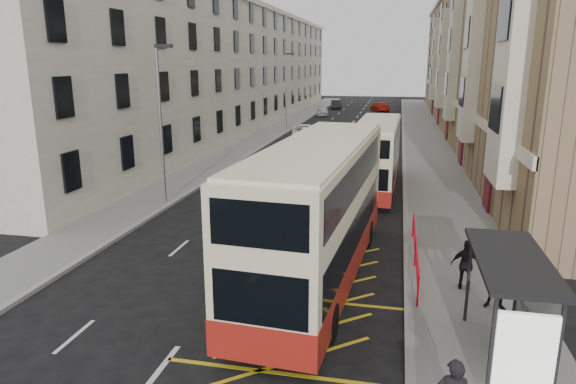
% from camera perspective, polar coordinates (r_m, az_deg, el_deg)
% --- Properties ---
extents(ground, '(200.00, 200.00, 0.00)m').
position_cam_1_polar(ground, '(15.20, -10.71, -14.81)').
color(ground, black).
rests_on(ground, ground).
extents(pavement_right, '(4.00, 120.00, 0.15)m').
position_cam_1_polar(pavement_right, '(42.86, 15.42, 4.09)').
color(pavement_right, slate).
rests_on(pavement_right, ground).
extents(pavement_left, '(3.00, 120.00, 0.15)m').
position_cam_1_polar(pavement_left, '(44.69, -4.88, 4.96)').
color(pavement_left, slate).
rests_on(pavement_left, ground).
extents(kerb_right, '(0.25, 120.00, 0.15)m').
position_cam_1_polar(kerb_right, '(42.79, 12.74, 4.24)').
color(kerb_right, gray).
rests_on(kerb_right, ground).
extents(kerb_left, '(0.25, 120.00, 0.15)m').
position_cam_1_polar(kerb_left, '(44.28, -3.02, 4.91)').
color(kerb_left, gray).
rests_on(kerb_left, ground).
extents(road_markings, '(10.00, 110.00, 0.01)m').
position_cam_1_polar(road_markings, '(57.88, 6.68, 7.00)').
color(road_markings, silver).
rests_on(road_markings, ground).
extents(terrace_right, '(10.75, 79.00, 15.25)m').
position_cam_1_polar(terrace_right, '(58.31, 22.09, 13.53)').
color(terrace_right, '#937455').
rests_on(terrace_right, ground).
extents(terrace_left, '(9.18, 79.00, 13.25)m').
position_cam_1_polar(terrace_left, '(60.66, -6.17, 13.52)').
color(terrace_left, silver).
rests_on(terrace_left, ground).
extents(bus_shelter, '(1.65, 4.25, 2.70)m').
position_cam_1_polar(bus_shelter, '(13.21, 24.29, -10.22)').
color(bus_shelter, black).
rests_on(bus_shelter, pavement_right).
extents(guard_railing, '(0.06, 6.56, 1.01)m').
position_cam_1_polar(guard_railing, '(19.07, 13.99, -5.97)').
color(guard_railing, red).
rests_on(guard_railing, pavement_right).
extents(street_lamp_near, '(0.93, 0.18, 8.00)m').
position_cam_1_polar(street_lamp_near, '(27.00, -13.92, 8.20)').
color(street_lamp_near, gray).
rests_on(street_lamp_near, pavement_left).
extents(street_lamp_far, '(0.93, 0.18, 8.00)m').
position_cam_1_polar(street_lamp_far, '(55.49, -0.16, 11.58)').
color(street_lamp_far, gray).
rests_on(street_lamp_far, pavement_left).
extents(double_decker_front, '(3.57, 12.14, 4.78)m').
position_cam_1_polar(double_decker_front, '(17.21, 3.35, -2.25)').
color(double_decker_front, '#F4E5B9').
rests_on(double_decker_front, ground).
extents(double_decker_rear, '(2.60, 10.10, 4.00)m').
position_cam_1_polar(double_decker_rear, '(30.18, 9.79, 4.03)').
color(double_decker_rear, '#F4E5B9').
rests_on(double_decker_rear, ground).
extents(pedestrian_mid, '(0.92, 0.77, 1.69)m').
position_cam_1_polar(pedestrian_mid, '(16.61, 22.53, -9.29)').
color(pedestrian_mid, black).
rests_on(pedestrian_mid, pavement_right).
extents(pedestrian_far, '(1.01, 0.50, 1.67)m').
position_cam_1_polar(pedestrian_far, '(17.60, 19.22, -7.66)').
color(pedestrian_far, black).
rests_on(pedestrian_far, pavement_right).
extents(white_van, '(3.43, 5.55, 1.43)m').
position_cam_1_polar(white_van, '(49.18, 1.87, 6.62)').
color(white_van, white).
rests_on(white_van, ground).
extents(car_silver, '(2.12, 4.15, 1.35)m').
position_cam_1_polar(car_silver, '(71.33, 3.85, 8.98)').
color(car_silver, '#B9BCC1').
rests_on(car_silver, ground).
extents(car_dark, '(2.14, 4.21, 1.33)m').
position_cam_1_polar(car_dark, '(82.26, 5.34, 9.66)').
color(car_dark, black).
rests_on(car_dark, ground).
extents(car_red, '(3.45, 5.09, 1.37)m').
position_cam_1_polar(car_red, '(79.24, 10.18, 9.33)').
color(car_red, '#A3170B').
rests_on(car_red, ground).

